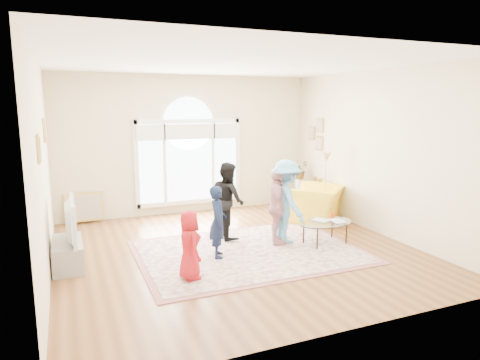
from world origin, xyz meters
name	(u,v)px	position (x,y,z in m)	size (l,w,h in m)	color
ground	(237,250)	(0.00, 0.00, 0.00)	(6.00, 6.00, 0.00)	brown
room_shell	(191,147)	(0.01, 2.83, 1.57)	(6.00, 6.00, 6.00)	beige
area_rug	(249,251)	(0.17, -0.17, 0.01)	(3.60, 2.60, 0.02)	beige
rug_border	(249,252)	(0.17, -0.17, 0.01)	(3.80, 2.80, 0.01)	#975757
tv_console	(68,254)	(-2.75, 0.30, 0.21)	(0.45, 1.00, 0.42)	gray
television	(66,221)	(-2.74, 0.30, 0.75)	(0.18, 1.15, 0.66)	black
coffee_table	(325,223)	(1.63, -0.30, 0.40)	(1.15, 0.81, 0.54)	silver
armchair	(317,204)	(2.36, 1.13, 0.39)	(1.19, 1.04, 0.77)	yellow
side_cabinet	(317,198)	(2.78, 1.78, 0.35)	(0.40, 0.50, 0.70)	black
floor_lamp	(326,163)	(2.57, 1.15, 1.28)	(0.31, 0.31, 1.51)	black
plant_pedestal	(299,193)	(2.70, 2.47, 0.35)	(0.20, 0.20, 0.70)	white
potted_plant	(300,170)	(2.70, 2.47, 0.93)	(0.41, 0.36, 0.46)	#33722D
leaning_picture	(85,223)	(-2.38, 2.90, 0.00)	(0.80, 0.05, 0.62)	tan
child_red	(189,245)	(-1.11, -0.92, 0.53)	(0.50, 0.32, 1.02)	#B2161E
child_navy	(218,222)	(-0.42, -0.22, 0.62)	(0.44, 0.29, 1.21)	#101B36
child_black	(228,200)	(0.12, 0.71, 0.75)	(0.71, 0.55, 1.45)	black
child_pink	(277,207)	(0.80, 0.01, 0.71)	(0.81, 0.34, 1.38)	#C6898F
child_blue	(286,201)	(1.00, 0.04, 0.79)	(0.99, 0.57, 1.53)	#5CA5D2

